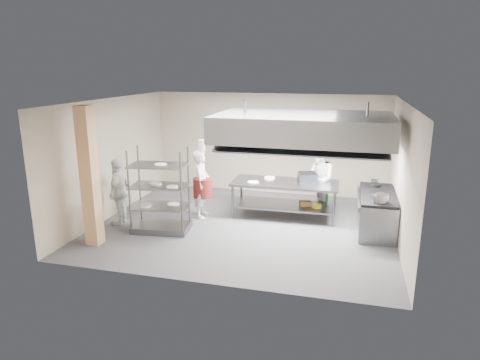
% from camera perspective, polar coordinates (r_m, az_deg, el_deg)
% --- Properties ---
extents(floor, '(7.00, 7.00, 0.00)m').
position_cam_1_polar(floor, '(10.52, 0.61, -6.03)').
color(floor, '#3B3B3D').
rests_on(floor, ground).
extents(ceiling, '(7.00, 7.00, 0.00)m').
position_cam_1_polar(ceiling, '(9.85, 0.66, 10.49)').
color(ceiling, silver).
rests_on(ceiling, wall_back).
extents(wall_back, '(7.00, 0.00, 7.00)m').
position_cam_1_polar(wall_back, '(12.95, 3.86, 4.82)').
color(wall_back, '#B3A38E').
rests_on(wall_back, ground).
extents(wall_left, '(0.00, 6.00, 6.00)m').
position_cam_1_polar(wall_left, '(11.42, -16.69, 2.86)').
color(wall_left, '#B3A38E').
rests_on(wall_left, ground).
extents(wall_right, '(0.00, 6.00, 6.00)m').
position_cam_1_polar(wall_right, '(9.86, 20.78, 0.69)').
color(wall_right, '#B3A38E').
rests_on(wall_right, ground).
extents(column, '(0.30, 0.30, 3.00)m').
position_cam_1_polar(column, '(9.55, -19.42, 0.36)').
color(column, tan).
rests_on(column, floor).
extents(exhaust_hood, '(4.00, 2.50, 0.60)m').
position_cam_1_polar(exhaust_hood, '(10.08, 8.45, 7.00)').
color(exhaust_hood, gray).
rests_on(exhaust_hood, ceiling).
extents(hood_strip_a, '(1.60, 0.12, 0.04)m').
position_cam_1_polar(hood_strip_a, '(10.26, 3.36, 5.47)').
color(hood_strip_a, white).
rests_on(hood_strip_a, exhaust_hood).
extents(hood_strip_b, '(1.60, 0.12, 0.04)m').
position_cam_1_polar(hood_strip_b, '(10.08, 13.49, 4.91)').
color(hood_strip_b, white).
rests_on(hood_strip_b, exhaust_hood).
extents(wall_shelf, '(1.50, 0.28, 0.04)m').
position_cam_1_polar(wall_shelf, '(12.59, 11.81, 4.25)').
color(wall_shelf, gray).
rests_on(wall_shelf, wall_back).
extents(island, '(2.70, 1.16, 0.91)m').
position_cam_1_polar(island, '(11.07, 5.96, -2.54)').
color(island, slate).
rests_on(island, floor).
extents(island_worktop, '(2.70, 1.16, 0.06)m').
position_cam_1_polar(island_worktop, '(10.95, 6.02, -0.42)').
color(island_worktop, gray).
rests_on(island_worktop, island).
extents(island_undershelf, '(2.48, 1.05, 0.04)m').
position_cam_1_polar(island_undershelf, '(11.12, 5.93, -3.30)').
color(island_undershelf, slate).
rests_on(island_undershelf, island).
extents(pass_rack, '(1.39, 0.92, 1.96)m').
position_cam_1_polar(pass_rack, '(10.06, -10.66, -1.38)').
color(pass_rack, slate).
rests_on(pass_rack, floor).
extents(cooking_range, '(0.80, 2.00, 0.84)m').
position_cam_1_polar(cooking_range, '(10.60, 17.73, -4.19)').
color(cooking_range, gray).
rests_on(cooking_range, floor).
extents(range_top, '(0.78, 1.96, 0.06)m').
position_cam_1_polar(range_top, '(10.46, 17.92, -1.86)').
color(range_top, black).
rests_on(range_top, cooking_range).
extents(chef_head, '(0.49, 0.68, 1.74)m').
position_cam_1_polar(chef_head, '(10.90, -5.14, -0.53)').
color(chef_head, silver).
rests_on(chef_head, floor).
extents(chef_line, '(0.99, 1.09, 1.81)m').
position_cam_1_polar(chef_line, '(11.36, 10.47, 0.10)').
color(chef_line, white).
rests_on(chef_line, floor).
extents(chef_plating, '(0.51, 1.00, 1.64)m').
position_cam_1_polar(chef_plating, '(10.82, -15.81, -1.45)').
color(chef_plating, silver).
rests_on(chef_plating, floor).
extents(griddle, '(0.55, 0.49, 0.22)m').
position_cam_1_polar(griddle, '(11.04, 8.97, 0.36)').
color(griddle, slate).
rests_on(griddle, island_worktop).
extents(wicker_basket, '(0.33, 0.28, 0.12)m').
position_cam_1_polar(wicker_basket, '(11.02, 8.71, -3.11)').
color(wicker_basket, olive).
rests_on(wicker_basket, island_undershelf).
extents(stockpot, '(0.29, 0.29, 0.20)m').
position_cam_1_polar(stockpot, '(9.73, 18.39, -2.35)').
color(stockpot, gray).
rests_on(stockpot, range_top).
extents(plate_stack, '(0.28, 0.28, 0.05)m').
position_cam_1_polar(plate_stack, '(10.16, -10.56, -3.31)').
color(plate_stack, white).
rests_on(plate_stack, pass_rack).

